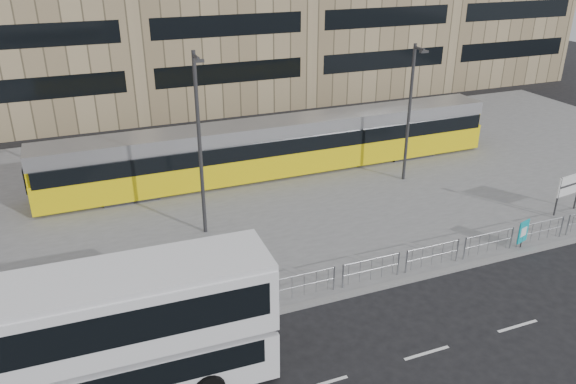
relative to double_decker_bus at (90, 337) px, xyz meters
name	(u,v)px	position (x,y,z in m)	size (l,w,h in m)	color
ground	(325,303)	(8.68, 2.00, -2.37)	(120.00, 120.00, 0.00)	black
plaza	(236,188)	(8.68, 14.00, -2.29)	(64.00, 24.00, 0.15)	slate
kerb	(325,300)	(8.68, 2.05, -2.29)	(64.00, 0.25, 0.17)	gray
pedestrian_barrier	(365,265)	(10.68, 2.50, -1.39)	(32.07, 0.07, 1.10)	#94979D
road_markings	(402,360)	(9.68, -2.00, -2.36)	(62.00, 0.12, 0.01)	white
double_decker_bus	(90,337)	(0.00, 0.00, 0.00)	(11.02, 3.05, 4.38)	white
tram	(279,147)	(11.79, 15.16, -0.57)	(27.84, 2.83, 3.28)	yellow
station_sign	(569,187)	(23.62, 4.47, -0.78)	(1.80, 0.33, 2.08)	#2D2D30
ad_panel	(523,232)	(18.83, 2.40, -1.43)	(0.71, 0.26, 1.36)	#2D2D30
pedestrian	(50,291)	(-1.27, 5.09, -1.26)	(0.70, 0.46, 1.92)	black
traffic_light_west	(171,281)	(2.85, 2.50, -0.24)	(0.21, 0.24, 3.10)	#2D2D30
lamp_post_west	(200,140)	(5.70, 9.26, 2.50)	(0.45, 1.04, 8.69)	#2D2D30
lamp_post_east	(410,108)	(18.25, 11.35, 2.10)	(0.45, 1.04, 7.89)	#2D2D30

